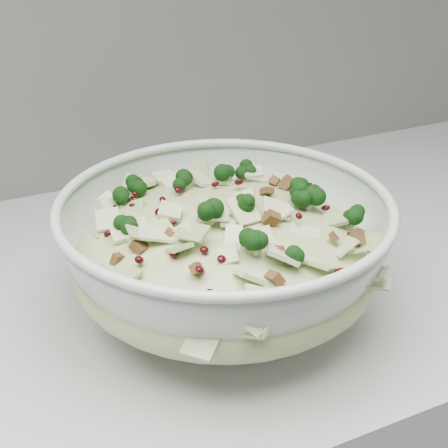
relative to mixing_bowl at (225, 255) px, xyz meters
name	(u,v)px	position (x,y,z in m)	size (l,w,h in m)	color
mixing_bowl	(225,255)	(0.00, 0.00, 0.00)	(0.40, 0.40, 0.13)	#B8CBBC
salad	(225,236)	(0.00, 0.00, 0.02)	(0.35, 0.35, 0.13)	#A3B27A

